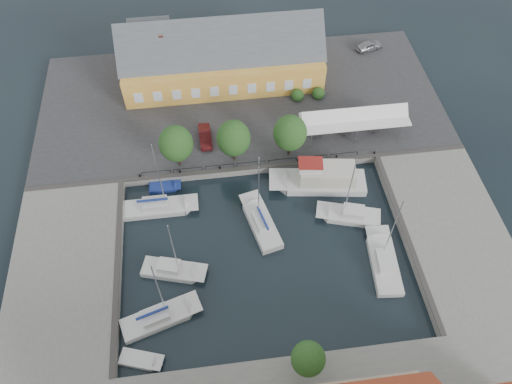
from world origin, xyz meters
TOP-DOWN VIEW (x-y plane):
  - ground at (0.00, 0.00)m, footprint 140.00×140.00m
  - north_quay at (0.00, 23.00)m, footprint 56.00×26.00m
  - west_quay at (-22.00, -2.00)m, footprint 12.00×24.00m
  - east_quay at (22.00, -2.00)m, footprint 12.00×24.00m
  - quay_edge_fittings at (0.02, 4.75)m, footprint 56.00×24.72m
  - warehouse at (-2.60, 28.36)m, footprint 28.56×14.00m
  - tent_canopy at (14.00, 14.50)m, footprint 14.00×4.00m
  - quay_trees at (-2.00, 12.00)m, footprint 18.20×4.20m
  - car_silver at (21.09, 32.06)m, footprint 4.53×2.91m
  - car_red at (-5.46, 15.84)m, footprint 1.70×4.49m
  - center_sailboat at (0.11, 2.16)m, footprint 4.38×8.76m
  - trawler at (8.37, 7.25)m, footprint 12.48×5.22m
  - east_boat_a at (10.78, 1.96)m, footprint 7.98×4.61m
  - east_boat_c at (12.97, -4.73)m, footprint 3.55×9.09m
  - west_boat_a at (-11.81, 6.02)m, footprint 9.13×2.65m
  - west_boat_c at (-10.39, -2.75)m, footprint 7.50×4.21m
  - west_boat_d at (-11.90, -8.12)m, footprint 8.69×4.83m
  - launch_sw at (-13.78, -12.25)m, footprint 4.63×2.91m
  - launch_nw at (-11.10, 9.18)m, footprint 4.02×1.63m

SIDE VIEW (x-z plane):
  - ground at x=0.00m, z-range 0.00..0.00m
  - launch_nw at x=-11.10m, z-range -0.35..0.53m
  - launch_sw at x=-13.78m, z-range -0.40..0.58m
  - east_boat_c at x=12.97m, z-range -5.38..5.90m
  - west_boat_c at x=-10.39m, z-range -4.71..5.24m
  - east_boat_a at x=10.78m, z-range -5.21..5.74m
  - west_boat_d at x=-11.90m, z-range -5.37..5.91m
  - west_boat_a at x=-11.81m, z-range -5.70..6.24m
  - center_sailboat at x=0.11m, z-range -5.51..6.24m
  - north_quay at x=0.00m, z-range 0.00..1.00m
  - west_quay at x=-22.00m, z-range 0.00..1.00m
  - east_quay at x=22.00m, z-range 0.00..1.00m
  - trawler at x=8.37m, z-range -1.48..3.52m
  - quay_edge_fittings at x=0.02m, z-range 0.86..1.26m
  - car_silver at x=21.09m, z-range 1.00..2.44m
  - car_red at x=-5.46m, z-range 1.00..2.46m
  - tent_canopy at x=14.00m, z-range 2.27..5.10m
  - warehouse at x=-2.60m, z-range -0.35..9.20m
  - quay_trees at x=-2.00m, z-range 1.73..8.03m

